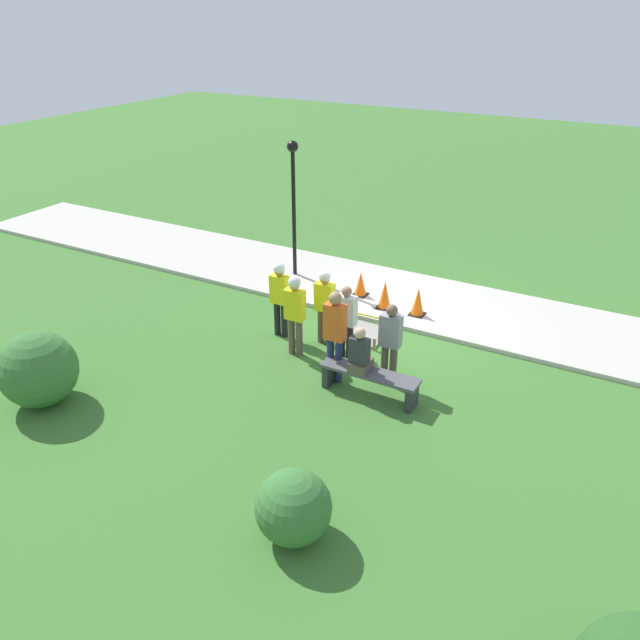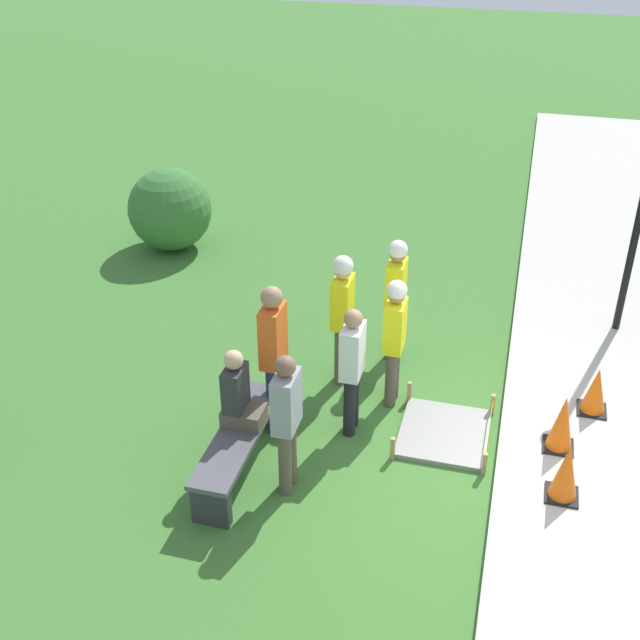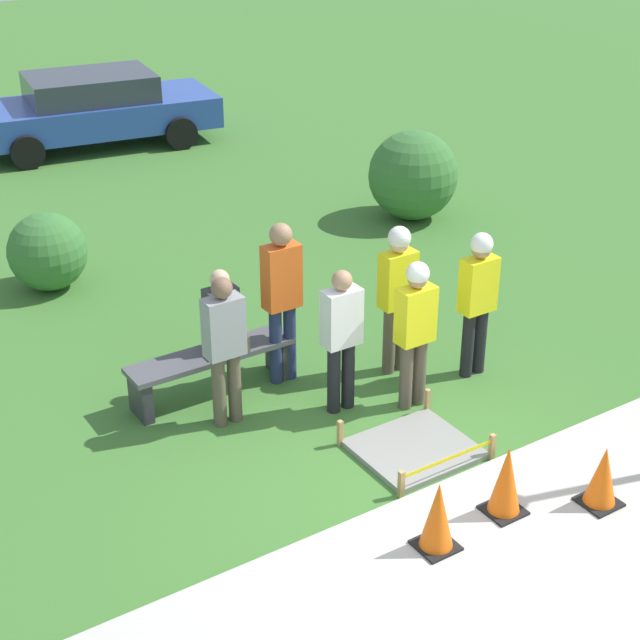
{
  "view_description": "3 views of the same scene",
  "coord_description": "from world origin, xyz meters",
  "px_view_note": "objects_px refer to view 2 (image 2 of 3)",
  "views": [
    {
      "loc": [
        -4.61,
        11.61,
        6.54
      ],
      "look_at": [
        0.74,
        1.94,
        0.86
      ],
      "focal_mm": 35.0,
      "sensor_mm": 36.0,
      "label": 1
    },
    {
      "loc": [
        -7.03,
        0.11,
        5.86
      ],
      "look_at": [
        0.77,
        2.2,
        1.12
      ],
      "focal_mm": 45.0,
      "sensor_mm": 36.0,
      "label": 2
    },
    {
      "loc": [
        -4.73,
        -5.62,
        5.58
      ],
      "look_at": [
        0.34,
        2.2,
        0.82
      ],
      "focal_mm": 55.0,
      "sensor_mm": 36.0,
      "label": 3
    }
  ],
  "objects_px": {
    "traffic_cone_far_patch": "(562,423)",
    "traffic_cone_sidewalk_edge": "(596,390)",
    "worker_assistant": "(396,290)",
    "bystander_in_gray_shirt": "(352,365)",
    "park_bench": "(239,443)",
    "worker_supervisor": "(342,309)",
    "worker_trainee": "(395,333)",
    "bystander_in_white_shirt": "(287,416)",
    "traffic_cone_near_patch": "(566,472)",
    "person_seated_on_bench": "(238,395)",
    "bystander_in_orange_shirt": "(273,350)"
  },
  "relations": [
    {
      "from": "traffic_cone_far_patch",
      "to": "traffic_cone_sidewalk_edge",
      "type": "distance_m",
      "value": 0.89
    },
    {
      "from": "worker_assistant",
      "to": "bystander_in_gray_shirt",
      "type": "xyz_separation_m",
      "value": [
        -1.67,
        0.19,
        -0.1
      ]
    },
    {
      "from": "traffic_cone_sidewalk_edge",
      "to": "park_bench",
      "type": "xyz_separation_m",
      "value": [
        -1.97,
        3.73,
        -0.03
      ]
    },
    {
      "from": "worker_supervisor",
      "to": "worker_trainee",
      "type": "bearing_deg",
      "value": -112.94
    },
    {
      "from": "traffic_cone_sidewalk_edge",
      "to": "bystander_in_white_shirt",
      "type": "relative_size",
      "value": 0.36
    },
    {
      "from": "traffic_cone_far_patch",
      "to": "traffic_cone_near_patch",
      "type": "bearing_deg",
      "value": -176.83
    },
    {
      "from": "traffic_cone_sidewalk_edge",
      "to": "park_bench",
      "type": "bearing_deg",
      "value": 117.86
    },
    {
      "from": "traffic_cone_near_patch",
      "to": "person_seated_on_bench",
      "type": "distance_m",
      "value": 3.47
    },
    {
      "from": "person_seated_on_bench",
      "to": "bystander_in_orange_shirt",
      "type": "bearing_deg",
      "value": -17.92
    },
    {
      "from": "traffic_cone_sidewalk_edge",
      "to": "worker_supervisor",
      "type": "relative_size",
      "value": 0.34
    },
    {
      "from": "worker_assistant",
      "to": "traffic_cone_sidewalk_edge",
      "type": "bearing_deg",
      "value": -105.4
    },
    {
      "from": "person_seated_on_bench",
      "to": "bystander_in_gray_shirt",
      "type": "relative_size",
      "value": 0.55
    },
    {
      "from": "person_seated_on_bench",
      "to": "worker_assistant",
      "type": "relative_size",
      "value": 0.52
    },
    {
      "from": "traffic_cone_far_patch",
      "to": "traffic_cone_sidewalk_edge",
      "type": "xyz_separation_m",
      "value": [
        0.8,
        -0.38,
        -0.04
      ]
    },
    {
      "from": "traffic_cone_near_patch",
      "to": "person_seated_on_bench",
      "type": "xyz_separation_m",
      "value": [
        -0.17,
        3.44,
        0.44
      ]
    },
    {
      "from": "worker_assistant",
      "to": "bystander_in_white_shirt",
      "type": "bearing_deg",
      "value": 167.81
    },
    {
      "from": "worker_supervisor",
      "to": "worker_assistant",
      "type": "bearing_deg",
      "value": -37.87
    },
    {
      "from": "worker_supervisor",
      "to": "bystander_in_orange_shirt",
      "type": "relative_size",
      "value": 0.94
    },
    {
      "from": "bystander_in_white_shirt",
      "to": "traffic_cone_near_patch",
      "type": "bearing_deg",
      "value": -80.14
    },
    {
      "from": "traffic_cone_sidewalk_edge",
      "to": "bystander_in_white_shirt",
      "type": "height_order",
      "value": "bystander_in_white_shirt"
    },
    {
      "from": "traffic_cone_sidewalk_edge",
      "to": "bystander_in_gray_shirt",
      "type": "relative_size",
      "value": 0.37
    },
    {
      "from": "person_seated_on_bench",
      "to": "bystander_in_orange_shirt",
      "type": "relative_size",
      "value": 0.48
    },
    {
      "from": "traffic_cone_near_patch",
      "to": "worker_supervisor",
      "type": "bearing_deg",
      "value": 59.43
    },
    {
      "from": "worker_trainee",
      "to": "bystander_in_orange_shirt",
      "type": "height_order",
      "value": "bystander_in_orange_shirt"
    },
    {
      "from": "park_bench",
      "to": "person_seated_on_bench",
      "type": "bearing_deg",
      "value": 14.88
    },
    {
      "from": "park_bench",
      "to": "bystander_in_white_shirt",
      "type": "bearing_deg",
      "value": -102.19
    },
    {
      "from": "worker_supervisor",
      "to": "bystander_in_orange_shirt",
      "type": "xyz_separation_m",
      "value": [
        -1.17,
        0.5,
        0.03
      ]
    },
    {
      "from": "person_seated_on_bench",
      "to": "park_bench",
      "type": "bearing_deg",
      "value": -165.12
    },
    {
      "from": "bystander_in_gray_shirt",
      "to": "bystander_in_white_shirt",
      "type": "relative_size",
      "value": 0.97
    },
    {
      "from": "traffic_cone_near_patch",
      "to": "worker_assistant",
      "type": "distance_m",
      "value": 3.24
    },
    {
      "from": "park_bench",
      "to": "worker_trainee",
      "type": "relative_size",
      "value": 1.12
    },
    {
      "from": "traffic_cone_far_patch",
      "to": "worker_assistant",
      "type": "relative_size",
      "value": 0.4
    },
    {
      "from": "person_seated_on_bench",
      "to": "worker_trainee",
      "type": "distance_m",
      "value": 2.05
    },
    {
      "from": "traffic_cone_sidewalk_edge",
      "to": "person_seated_on_bench",
      "type": "relative_size",
      "value": 0.67
    },
    {
      "from": "traffic_cone_sidewalk_edge",
      "to": "traffic_cone_near_patch",
      "type": "bearing_deg",
      "value": 168.23
    },
    {
      "from": "person_seated_on_bench",
      "to": "worker_supervisor",
      "type": "bearing_deg",
      "value": -21.45
    },
    {
      "from": "traffic_cone_near_patch",
      "to": "worker_supervisor",
      "type": "relative_size",
      "value": 0.38
    },
    {
      "from": "traffic_cone_far_patch",
      "to": "bystander_in_white_shirt",
      "type": "height_order",
      "value": "bystander_in_white_shirt"
    },
    {
      "from": "bystander_in_orange_shirt",
      "to": "bystander_in_gray_shirt",
      "type": "xyz_separation_m",
      "value": [
        0.2,
        -0.86,
        -0.17
      ]
    },
    {
      "from": "traffic_cone_sidewalk_edge",
      "to": "person_seated_on_bench",
      "type": "bearing_deg",
      "value": 115.24
    },
    {
      "from": "person_seated_on_bench",
      "to": "worker_trainee",
      "type": "height_order",
      "value": "worker_trainee"
    },
    {
      "from": "bystander_in_gray_shirt",
      "to": "bystander_in_white_shirt",
      "type": "bearing_deg",
      "value": 159.65
    },
    {
      "from": "traffic_cone_far_patch",
      "to": "person_seated_on_bench",
      "type": "height_order",
      "value": "person_seated_on_bench"
    },
    {
      "from": "worker_trainee",
      "to": "traffic_cone_near_patch",
      "type": "bearing_deg",
      "value": -122.97
    },
    {
      "from": "worker_supervisor",
      "to": "worker_trainee",
      "type": "relative_size",
      "value": 1.05
    },
    {
      "from": "bystander_in_orange_shirt",
      "to": "bystander_in_white_shirt",
      "type": "bearing_deg",
      "value": -154.93
    },
    {
      "from": "traffic_cone_sidewalk_edge",
      "to": "worker_assistant",
      "type": "distance_m",
      "value": 2.7
    },
    {
      "from": "park_bench",
      "to": "bystander_in_orange_shirt",
      "type": "distance_m",
      "value": 1.08
    },
    {
      "from": "traffic_cone_sidewalk_edge",
      "to": "bystander_in_gray_shirt",
      "type": "height_order",
      "value": "bystander_in_gray_shirt"
    },
    {
      "from": "traffic_cone_near_patch",
      "to": "bystander_in_gray_shirt",
      "type": "distance_m",
      "value": 2.52
    }
  ]
}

